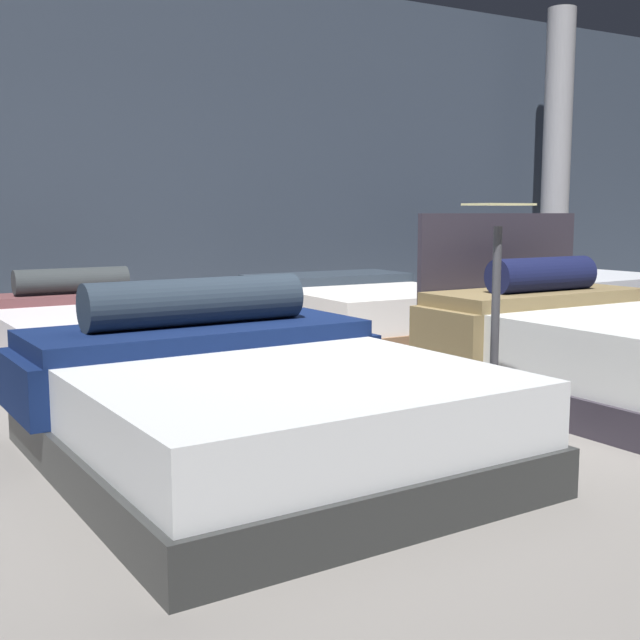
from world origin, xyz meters
TOP-DOWN VIEW (x-y plane):
  - ground_plane at (0.00, 0.00)m, footprint 18.00×18.00m
  - showroom_back_wall at (0.00, 3.72)m, footprint 18.00×0.06m
  - bed_1 at (-1.13, -1.07)m, footprint 1.81×2.10m
  - bed_2 at (1.11, -1.09)m, footprint 1.55×2.08m
  - bed_5 at (-1.10, 1.69)m, footprint 1.58×2.18m
  - bed_6 at (1.19, 1.72)m, footprint 1.62×1.96m
  - bed_7 at (3.44, 1.71)m, footprint 1.68×2.17m
  - price_sign at (0.00, -1.34)m, footprint 0.28×0.24m
  - support_pillar at (4.88, 3.06)m, footprint 0.34×0.34m

SIDE VIEW (x-z plane):
  - ground_plane at x=0.00m, z-range -0.02..0.00m
  - bed_5 at x=-1.10m, z-range -0.12..0.52m
  - bed_6 at x=1.19m, z-range -0.03..0.48m
  - bed_1 at x=-1.13m, z-range -0.13..0.64m
  - bed_7 at x=3.44m, z-range -0.12..0.64m
  - bed_2 at x=1.11m, z-range -0.25..0.82m
  - price_sign at x=0.00m, z-range -0.12..1.00m
  - showroom_back_wall at x=0.00m, z-range 0.00..3.50m
  - support_pillar at x=4.88m, z-range 0.00..3.50m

